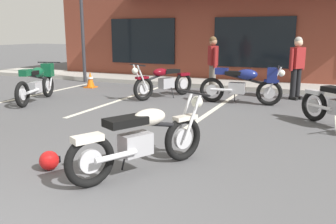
{
  "coord_description": "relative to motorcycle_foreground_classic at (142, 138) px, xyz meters",
  "views": [
    {
      "loc": [
        2.32,
        -1.49,
        1.79
      ],
      "look_at": [
        0.09,
        3.62,
        0.55
      ],
      "focal_mm": 38.42,
      "sensor_mm": 36.0,
      "label": 1
    }
  ],
  "objects": [
    {
      "name": "sidewalk_kerb",
      "position": [
        -0.25,
        8.0,
        -0.39
      ],
      "size": [
        22.0,
        1.8,
        0.14
      ],
      "primitive_type": "cube",
      "color": "#A8A59E",
      "rests_on": "ground_plane"
    },
    {
      "name": "traffic_cone",
      "position": [
        -4.98,
        5.84,
        -0.2
      ],
      "size": [
        0.34,
        0.34,
        0.53
      ],
      "color": "orange",
      "rests_on": "ground_plane"
    },
    {
      "name": "ground_plane",
      "position": [
        -0.25,
        0.96,
        -0.46
      ],
      "size": [
        80.0,
        80.0,
        0.0
      ],
      "primitive_type": "plane",
      "color": "#515154"
    },
    {
      "name": "person_in_black_shirt",
      "position": [
        1.38,
        6.31,
        0.49
      ],
      "size": [
        0.42,
        0.56,
        1.68
      ],
      "color": "black",
      "rests_on": "ground_plane"
    },
    {
      "name": "helmet_on_pavement",
      "position": [
        -1.17,
        -0.43,
        -0.33
      ],
      "size": [
        0.26,
        0.26,
        0.26
      ],
      "color": "#B71414",
      "rests_on": "ground_plane"
    },
    {
      "name": "painted_stall_lines",
      "position": [
        -0.25,
        4.4,
        -0.46
      ],
      "size": [
        10.8,
        4.8,
        0.01
      ],
      "color": "silver",
      "rests_on": "ground_plane"
    },
    {
      "name": "motorcycle_blue_standard",
      "position": [
        -2.0,
        5.09,
        0.0
      ],
      "size": [
        1.2,
        1.95,
        0.98
      ],
      "color": "black",
      "rests_on": "ground_plane"
    },
    {
      "name": "person_in_shorts_foreground",
      "position": [
        -0.97,
        6.36,
        0.49
      ],
      "size": [
        0.41,
        0.56,
        1.68
      ],
      "color": "black",
      "rests_on": "ground_plane"
    },
    {
      "name": "brick_storefront_building",
      "position": [
        -0.25,
        11.85,
        1.54
      ],
      "size": [
        15.94,
        7.26,
        4.0
      ],
      "color": "brown",
      "rests_on": "ground_plane"
    },
    {
      "name": "motorcycle_foreground_classic",
      "position": [
        0.0,
        0.0,
        0.0
      ],
      "size": [
        1.24,
        1.93,
        0.98
      ],
      "color": "black",
      "rests_on": "ground_plane"
    },
    {
      "name": "motorcycle_red_sportbike",
      "position": [
        -4.83,
        3.31,
        0.07
      ],
      "size": [
        0.98,
        2.05,
        0.98
      ],
      "color": "black",
      "rests_on": "ground_plane"
    },
    {
      "name": "motorcycle_black_cruiser",
      "position": [
        0.26,
        5.08,
        0.07
      ],
      "size": [
        2.11,
        0.66,
        0.98
      ],
      "color": "black",
      "rests_on": "ground_plane"
    }
  ]
}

